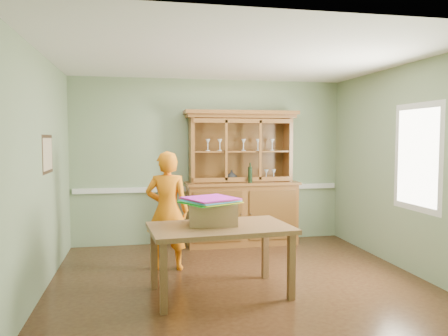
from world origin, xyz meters
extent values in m
plane|color=#482D17|center=(0.00, 0.00, 0.00)|extent=(4.50, 4.50, 0.00)
plane|color=white|center=(0.00, 0.00, 2.70)|extent=(4.50, 4.50, 0.00)
plane|color=gray|center=(0.00, 2.00, 1.35)|extent=(4.50, 0.00, 4.50)
plane|color=gray|center=(-2.25, 0.00, 1.35)|extent=(0.00, 4.00, 4.00)
plane|color=gray|center=(2.25, 0.00, 1.35)|extent=(0.00, 4.00, 4.00)
plane|color=gray|center=(0.00, -2.00, 1.35)|extent=(4.50, 0.00, 4.50)
cube|color=silver|center=(0.00, 1.98, 0.90)|extent=(4.41, 0.05, 0.08)
cube|color=#362415|center=(-2.23, 0.30, 1.55)|extent=(0.03, 0.60, 0.46)
cube|color=beige|center=(-2.22, 0.30, 1.55)|extent=(0.01, 0.52, 0.38)
cube|color=silver|center=(2.23, -0.30, 1.50)|extent=(0.03, 0.96, 1.36)
cube|color=white|center=(2.22, -0.30, 1.50)|extent=(0.01, 0.80, 1.20)
cube|color=brown|center=(0.47, 1.73, 0.49)|extent=(1.78, 0.54, 0.99)
cube|color=brown|center=(0.47, 1.72, 1.01)|extent=(1.83, 0.60, 0.04)
cube|color=brown|center=(0.47, 1.98, 1.54)|extent=(1.68, 0.04, 1.04)
cube|color=brown|center=(-0.34, 1.81, 1.54)|extent=(0.06, 0.37, 1.04)
cube|color=brown|center=(1.28, 1.81, 1.54)|extent=(0.06, 0.37, 1.04)
cube|color=brown|center=(0.47, 1.81, 2.09)|extent=(1.78, 0.43, 0.06)
cube|color=brown|center=(0.47, 1.79, 2.15)|extent=(1.85, 0.47, 0.06)
cube|color=brown|center=(0.47, 1.81, 1.52)|extent=(1.56, 0.33, 0.02)
imported|color=#B2B2B7|center=(0.32, 1.81, 1.12)|extent=(0.18, 0.18, 0.19)
imported|color=gold|center=(0.03, 1.81, 1.05)|extent=(0.21, 0.21, 0.05)
cylinder|color=black|center=(0.57, 1.56, 1.18)|extent=(0.07, 0.07, 0.32)
cube|color=brown|center=(-0.30, -0.47, 0.74)|extent=(1.61, 1.05, 0.05)
cube|color=brown|center=(-0.95, -0.91, 0.36)|extent=(0.08, 0.08, 0.72)
cube|color=brown|center=(-1.02, -0.15, 0.36)|extent=(0.08, 0.08, 0.72)
cube|color=brown|center=(0.42, -0.79, 0.36)|extent=(0.08, 0.08, 0.72)
cube|color=brown|center=(0.35, -0.03, 0.36)|extent=(0.08, 0.08, 0.72)
cube|color=#90674A|center=(-0.36, -0.35, 0.89)|extent=(0.57, 0.48, 0.25)
cube|color=#1BDC29|center=(-0.40, -0.40, 1.02)|extent=(0.68, 0.68, 0.01)
cube|color=yellow|center=(-0.40, -0.40, 1.03)|extent=(0.68, 0.68, 0.01)
cube|color=green|center=(-0.40, -0.40, 1.04)|extent=(0.68, 0.68, 0.01)
cube|color=#2FA4E2|center=(-0.40, -0.40, 1.05)|extent=(0.68, 0.68, 0.01)
cube|color=#E46C88|center=(-0.40, -0.40, 1.06)|extent=(0.68, 0.68, 0.01)
cube|color=#DE2269|center=(-0.40, -0.40, 1.07)|extent=(0.68, 0.68, 0.01)
cube|color=#E523DC|center=(-0.40, -0.40, 1.07)|extent=(0.68, 0.68, 0.01)
imported|color=orange|center=(-0.81, 0.57, 0.79)|extent=(0.64, 0.48, 1.57)
camera|label=1|loc=(-1.19, -5.16, 1.75)|focal=35.00mm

